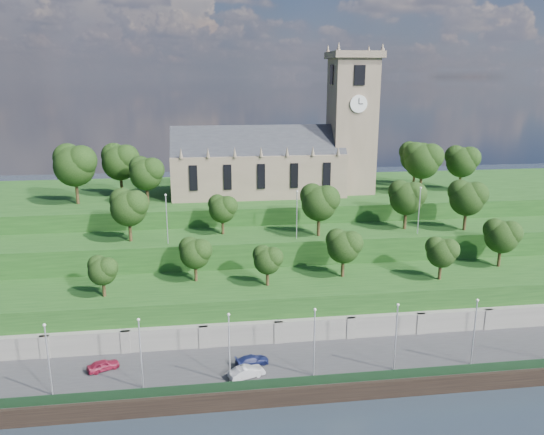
{
  "coord_description": "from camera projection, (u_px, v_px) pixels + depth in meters",
  "views": [
    {
      "loc": [
        -14.38,
        -52.87,
        36.68
      ],
      "look_at": [
        -3.37,
        30.0,
        14.47
      ],
      "focal_mm": 35.0,
      "sensor_mm": 36.0,
      "label": 1
    }
  ],
  "objects": [
    {
      "name": "hilltop",
      "position": [
        275.0,
        225.0,
        107.87
      ],
      "size": [
        160.0,
        32.0,
        15.0
      ],
      "primitive_type": "cube",
      "color": "#194015",
      "rests_on": "ground"
    },
    {
      "name": "fence",
      "position": [
        334.0,
        379.0,
        61.8
      ],
      "size": [
        160.0,
        0.1,
        1.2
      ],
      "primitive_type": "cube",
      "color": "#16311A",
      "rests_on": "promenade"
    },
    {
      "name": "embankment_lower",
      "position": [
        305.0,
        306.0,
        78.11
      ],
      "size": [
        160.0,
        12.0,
        8.0
      ],
      "primitive_type": "cube",
      "color": "#194015",
      "rests_on": "ground"
    },
    {
      "name": "retaining_wall",
      "position": [
        314.0,
        334.0,
        72.72
      ],
      "size": [
        160.0,
        2.1,
        5.0
      ],
      "color": "slate",
      "rests_on": "ground"
    },
    {
      "name": "embankment_upper",
      "position": [
        293.0,
        267.0,
        88.14
      ],
      "size": [
        160.0,
        10.0,
        12.0
      ],
      "primitive_type": "cube",
      "color": "#194015",
      "rests_on": "ground"
    },
    {
      "name": "car_middle",
      "position": [
        247.0,
        372.0,
        63.02
      ],
      "size": [
        4.59,
        2.88,
        1.43
      ],
      "primitive_type": "imported",
      "rotation": [
        0.0,
        0.0,
        1.92
      ],
      "color": "#9D9BA0",
      "rests_on": "promenade"
    },
    {
      "name": "trees_upper",
      "position": [
        323.0,
        200.0,
        84.78
      ],
      "size": [
        60.52,
        8.0,
        8.44
      ],
      "color": "#332514",
      "rests_on": "embankment_upper"
    },
    {
      "name": "quay_wall",
      "position": [
        335.0,
        393.0,
        61.57
      ],
      "size": [
        160.0,
        0.5,
        2.2
      ],
      "primitive_type": "cube",
      "color": "black",
      "rests_on": "ground"
    },
    {
      "name": "trees_lower",
      "position": [
        345.0,
        248.0,
        77.05
      ],
      "size": [
        64.11,
        8.68,
        7.6
      ],
      "color": "#332514",
      "rests_on": "embankment_lower"
    },
    {
      "name": "lamp_posts_upper",
      "position": [
        297.0,
        211.0,
        82.57
      ],
      "size": [
        40.36,
        0.36,
        7.78
      ],
      "color": "#B2B2B7",
      "rests_on": "embankment_upper"
    },
    {
      "name": "ground",
      "position": [
        334.0,
        401.0,
        61.9
      ],
      "size": [
        320.0,
        320.0,
        0.0
      ],
      "primitive_type": "plane",
      "color": "#1B222B",
      "rests_on": "ground"
    },
    {
      "name": "church",
      "position": [
        283.0,
        154.0,
        100.27
      ],
      "size": [
        38.6,
        12.35,
        27.6
      ],
      "color": "#72624F",
      "rests_on": "hilltop"
    },
    {
      "name": "car_right",
      "position": [
        252.0,
        360.0,
        65.82
      ],
      "size": [
        4.52,
        2.69,
        1.23
      ],
      "primitive_type": "imported",
      "rotation": [
        0.0,
        0.0,
        1.82
      ],
      "color": "#151C4C",
      "rests_on": "promenade"
    },
    {
      "name": "trees_hilltop",
      "position": [
        265.0,
        161.0,
        98.46
      ],
      "size": [
        79.41,
        15.85,
        10.59
      ],
      "color": "#332514",
      "rests_on": "hilltop"
    },
    {
      "name": "lamp_posts_promenade",
      "position": [
        314.0,
        338.0,
        62.23
      ],
      "size": [
        60.36,
        0.36,
        8.8
      ],
      "color": "#B2B2B7",
      "rests_on": "promenade"
    },
    {
      "name": "car_left",
      "position": [
        103.0,
        365.0,
        64.64
      ],
      "size": [
        4.11,
        3.0,
        1.3
      ],
      "primitive_type": "imported",
      "rotation": [
        0.0,
        0.0,
        2.0
      ],
      "color": "maroon",
      "rests_on": "promenade"
    },
    {
      "name": "promenade",
      "position": [
        323.0,
        367.0,
        67.39
      ],
      "size": [
        160.0,
        12.0,
        2.0
      ],
      "primitive_type": "cube",
      "color": "#2D2D30",
      "rests_on": "ground"
    }
  ]
}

